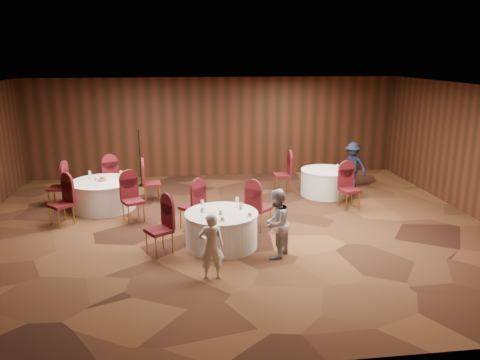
{
  "coord_description": "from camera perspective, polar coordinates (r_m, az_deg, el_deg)",
  "views": [
    {
      "loc": [
        -1.14,
        -10.11,
        3.91
      ],
      "look_at": [
        0.2,
        0.2,
        1.1
      ],
      "focal_mm": 35.0,
      "sensor_mm": 36.0,
      "label": 1
    }
  ],
  "objects": [
    {
      "name": "ground",
      "position": [
        10.9,
        -0.91,
        -5.9
      ],
      "size": [
        12.0,
        12.0,
        0.0
      ],
      "primitive_type": "plane",
      "color": "black",
      "rests_on": "ground"
    },
    {
      "name": "room_shell",
      "position": [
        10.36,
        -0.96,
        4.3
      ],
      "size": [
        12.0,
        12.0,
        12.0
      ],
      "color": "silver",
      "rests_on": "ground"
    },
    {
      "name": "table_main",
      "position": [
        9.81,
        -2.27,
        -6.01
      ],
      "size": [
        1.52,
        1.52,
        0.74
      ],
      "color": "silver",
      "rests_on": "ground"
    },
    {
      "name": "table_left",
      "position": [
        12.65,
        -16.3,
        -1.72
      ],
      "size": [
        1.65,
        1.65,
        0.74
      ],
      "color": "silver",
      "rests_on": "ground"
    },
    {
      "name": "table_right",
      "position": [
        13.54,
        10.37,
        -0.26
      ],
      "size": [
        1.41,
        1.41,
        0.74
      ],
      "color": "silver",
      "rests_on": "ground"
    },
    {
      "name": "chairs_main",
      "position": [
        10.33,
        -4.27,
        -4.19
      ],
      "size": [
        2.95,
        2.11,
        1.0
      ],
      "color": "#400C16",
      "rests_on": "ground"
    },
    {
      "name": "chairs_left",
      "position": [
        12.62,
        -16.35,
        -1.18
      ],
      "size": [
        3.03,
        3.08,
        1.0
      ],
      "color": "#400C16",
      "rests_on": "ground"
    },
    {
      "name": "chairs_right",
      "position": [
        13.05,
        8.99,
        -0.21
      ],
      "size": [
        1.98,
        2.33,
        1.0
      ],
      "color": "#400C16",
      "rests_on": "ground"
    },
    {
      "name": "tabletop_main",
      "position": [
        9.56,
        -1.44,
        -3.58
      ],
      "size": [
        1.07,
        1.04,
        0.22
      ],
      "color": "silver",
      "rests_on": "table_main"
    },
    {
      "name": "tabletop_left",
      "position": [
        12.53,
        -16.44,
        0.23
      ],
      "size": [
        0.89,
        0.77,
        0.22
      ],
      "color": "silver",
      "rests_on": "table_left"
    },
    {
      "name": "tabletop_right",
      "position": [
        13.22,
        11.79,
        1.64
      ],
      "size": [
        0.08,
        0.08,
        0.22
      ],
      "color": "silver",
      "rests_on": "table_right"
    },
    {
      "name": "mic_stand",
      "position": [
        14.54,
        -12.02,
        1.28
      ],
      "size": [
        0.24,
        0.24,
        1.73
      ],
      "color": "black",
      "rests_on": "ground"
    },
    {
      "name": "woman_a",
      "position": [
        8.38,
        -3.52,
        -8.05
      ],
      "size": [
        0.46,
        0.31,
        1.23
      ],
      "primitive_type": "imported",
      "rotation": [
        0.0,
        0.0,
        3.1
      ],
      "color": "white",
      "rests_on": "ground"
    },
    {
      "name": "woman_b",
      "position": [
        9.22,
        4.4,
        -5.31
      ],
      "size": [
        0.83,
        0.86,
        1.4
      ],
      "primitive_type": "imported",
      "rotation": [
        0.0,
        0.0,
        4.08
      ],
      "color": "#A6A6AA",
      "rests_on": "ground"
    },
    {
      "name": "man_c",
      "position": [
        14.43,
        13.56,
        1.79
      ],
      "size": [
        0.98,
        0.99,
        1.37
      ],
      "primitive_type": "imported",
      "rotation": [
        0.0,
        0.0,
        5.47
      ],
      "color": "black",
      "rests_on": "ground"
    }
  ]
}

